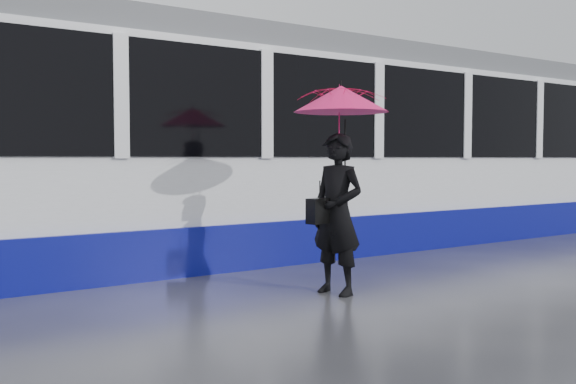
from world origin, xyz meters
TOP-DOWN VIEW (x-y plane):
  - ground at (0.00, 0.00)m, footprint 90.00×90.00m
  - rails at (0.00, 2.50)m, footprint 34.00×1.51m
  - tram at (-0.51, 2.50)m, footprint 26.00×2.56m
  - woman at (0.73, -0.57)m, footprint 0.56×0.72m
  - umbrella at (0.78, -0.57)m, footprint 1.24×1.24m
  - handbag at (0.51, -0.55)m, footprint 0.34×0.20m

SIDE VIEW (x-z plane):
  - ground at x=0.00m, z-range 0.00..0.00m
  - rails at x=0.00m, z-range 0.00..0.02m
  - woman at x=0.73m, z-range 0.00..1.75m
  - handbag at x=0.51m, z-range 0.69..1.14m
  - tram at x=-0.51m, z-range -0.04..3.31m
  - umbrella at x=0.78m, z-range 1.33..2.51m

